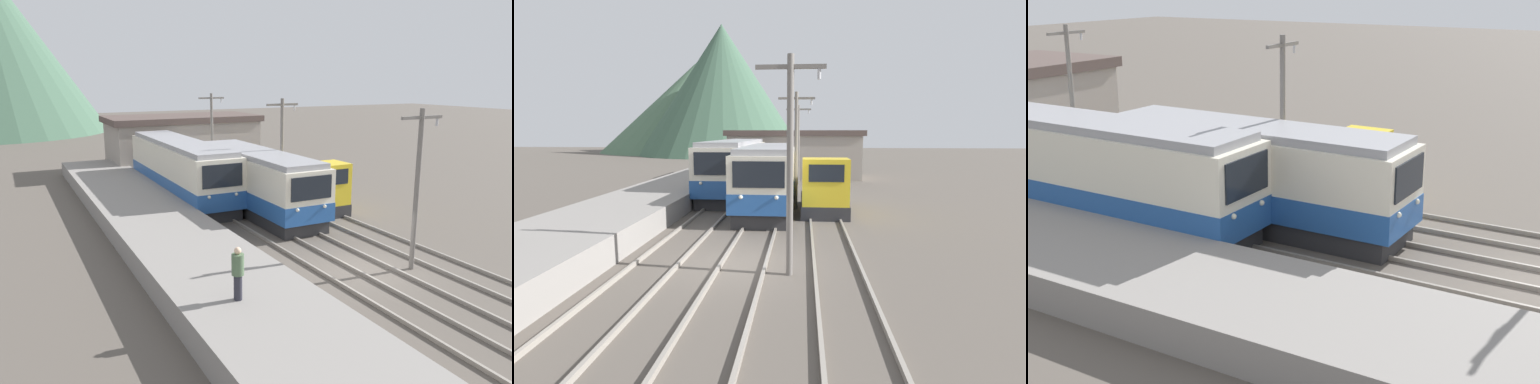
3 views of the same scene
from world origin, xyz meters
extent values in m
plane|color=#564F47|center=(0.00, 0.00, 0.00)|extent=(200.00, 200.00, 0.00)
cube|color=gray|center=(-6.25, 0.00, 0.50)|extent=(4.50, 54.00, 1.00)
cube|color=gray|center=(-3.32, 0.00, 0.07)|extent=(0.10, 60.00, 0.14)
cube|color=gray|center=(-1.88, 0.00, 0.07)|extent=(0.10, 60.00, 0.14)
cube|color=gray|center=(-0.52, 0.00, 0.07)|extent=(0.10, 60.00, 0.14)
cube|color=gray|center=(0.92, 0.00, 0.07)|extent=(0.10, 60.00, 0.14)
cube|color=gray|center=(2.48, 0.00, 0.07)|extent=(0.10, 60.00, 0.14)
cube|color=gray|center=(3.92, 0.00, 0.07)|extent=(0.10, 60.00, 0.14)
cube|color=#28282B|center=(-2.60, 15.13, 0.35)|extent=(2.58, 12.86, 0.70)
cube|color=silver|center=(-2.60, 15.13, 2.08)|extent=(2.80, 13.39, 2.76)
cube|color=#235199|center=(-2.60, 15.13, 1.20)|extent=(2.84, 13.43, 0.99)
cube|color=black|center=(-2.60, 8.41, 2.63)|extent=(2.24, 0.06, 1.21)
sphere|color=silver|center=(-3.37, 8.40, 1.58)|extent=(0.18, 0.18, 0.18)
sphere|color=silver|center=(-1.83, 8.40, 1.58)|extent=(0.18, 0.18, 0.18)
cube|color=#939399|center=(-2.60, 15.13, 3.60)|extent=(2.46, 12.86, 0.28)
cube|color=#28282B|center=(0.20, 10.03, 0.35)|extent=(2.58, 10.88, 0.70)
cube|color=silver|center=(0.20, 10.03, 1.99)|extent=(2.80, 11.34, 2.57)
cube|color=#235199|center=(0.20, 10.03, 1.16)|extent=(2.84, 11.38, 0.93)
cube|color=black|center=(0.20, 4.33, 2.50)|extent=(2.24, 0.06, 1.13)
sphere|color=silver|center=(-0.57, 4.32, 1.52)|extent=(0.18, 0.18, 0.18)
sphere|color=silver|center=(0.97, 4.32, 1.52)|extent=(0.18, 0.18, 0.18)
cube|color=#939399|center=(0.20, 10.03, 3.41)|extent=(2.46, 10.88, 0.28)
cube|color=#28282B|center=(3.20, 9.25, 0.35)|extent=(2.40, 5.35, 0.70)
cube|color=gold|center=(3.20, 7.43, 1.85)|extent=(2.28, 1.71, 2.30)
cube|color=black|center=(3.20, 6.56, 2.36)|extent=(1.68, 0.04, 0.83)
cube|color=gold|center=(3.20, 10.11, 1.40)|extent=(1.92, 3.53, 1.40)
cylinder|color=black|center=(3.20, 10.11, 2.35)|extent=(0.16, 0.16, 0.50)
cylinder|color=slate|center=(1.70, -0.80, 3.23)|extent=(0.20, 0.20, 6.46)
cube|color=slate|center=(1.70, -0.80, 6.11)|extent=(2.00, 0.12, 0.12)
cylinder|color=#B2B2B7|center=(2.50, -0.80, 5.91)|extent=(0.10, 0.10, 0.30)
cylinder|color=slate|center=(1.70, 9.75, 3.23)|extent=(0.20, 0.20, 6.46)
cube|color=slate|center=(1.70, 9.75, 6.11)|extent=(2.00, 0.12, 0.12)
cylinder|color=#B2B2B7|center=(2.50, 9.75, 5.91)|extent=(0.10, 0.10, 0.30)
cylinder|color=slate|center=(1.70, 20.29, 3.23)|extent=(0.20, 0.20, 6.46)
cube|color=slate|center=(1.70, 20.29, 6.11)|extent=(2.00, 0.12, 0.12)
cylinder|color=#B2B2B7|center=(2.50, 20.29, 5.91)|extent=(0.10, 0.10, 0.30)
cylinder|color=#282833|center=(-6.70, -2.14, 1.40)|extent=(0.26, 0.26, 0.80)
cylinder|color=#4C6647|center=(-6.70, -2.14, 2.13)|extent=(0.38, 0.38, 0.65)
sphere|color=beige|center=(-6.70, -2.14, 2.57)|extent=(0.22, 0.22, 0.22)
cube|color=gray|center=(1.28, 26.00, 1.98)|extent=(12.00, 6.00, 3.96)
cube|color=#51423D|center=(1.28, 26.00, 4.21)|extent=(12.60, 6.30, 0.50)
camera|label=1|loc=(-12.63, -14.87, 7.57)|focal=35.00mm
camera|label=2|loc=(2.07, -12.41, 4.28)|focal=28.00mm
camera|label=3|loc=(-19.69, -3.09, 8.41)|focal=50.00mm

